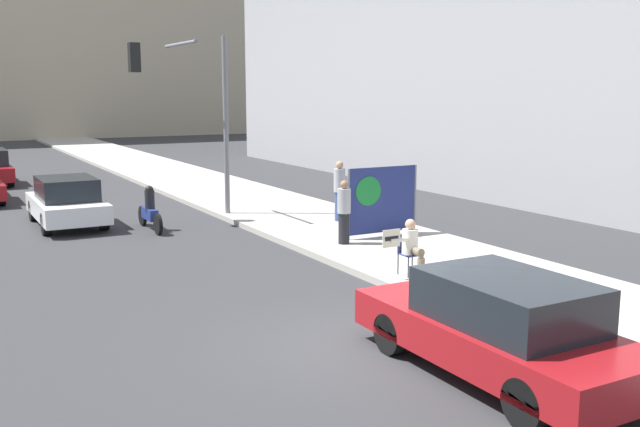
{
  "coord_description": "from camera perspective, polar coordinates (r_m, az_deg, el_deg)",
  "views": [
    {
      "loc": [
        -5.72,
        -9.08,
        3.98
      ],
      "look_at": [
        1.67,
        4.23,
        1.37
      ],
      "focal_mm": 40.0,
      "sensor_mm": 36.0,
      "label": 1
    }
  ],
  "objects": [
    {
      "name": "motorcycle_on_road",
      "position": [
        21.21,
        -13.46,
        0.17
      ],
      "size": [
        0.28,
        2.22,
        1.31
      ],
      "color": "navy",
      "rests_on": "ground_plane"
    },
    {
      "name": "pedestrian_behind",
      "position": [
        21.23,
        1.56,
        1.87
      ],
      "size": [
        0.34,
        0.34,
        1.79
      ],
      "rotation": [
        0.0,
        0.0,
        4.17
      ],
      "color": "#334775",
      "rests_on": "sidewalk_curb"
    },
    {
      "name": "jogger_on_sidewalk",
      "position": [
        18.0,
        1.93,
        0.13
      ],
      "size": [
        0.34,
        0.34,
        1.62
      ],
      "rotation": [
        0.0,
        0.0,
        3.67
      ],
      "color": "black",
      "rests_on": "sidewalk_curb"
    },
    {
      "name": "sidewalk_curb",
      "position": [
        26.42,
        -6.13,
        1.18
      ],
      "size": [
        4.31,
        90.0,
        0.16
      ],
      "primitive_type": "cube",
      "color": "#A8A399",
      "rests_on": "ground_plane"
    },
    {
      "name": "seated_protester",
      "position": [
        15.0,
        7.32,
        -2.59
      ],
      "size": [
        0.95,
        0.77,
        1.2
      ],
      "rotation": [
        0.0,
        0.0,
        -0.29
      ],
      "color": "#474C56",
      "rests_on": "sidewalk_curb"
    },
    {
      "name": "protest_banner",
      "position": [
        19.01,
        4.99,
        1.11
      ],
      "size": [
        2.18,
        0.06,
        1.86
      ],
      "color": "slate",
      "rests_on": "sidewalk_curb"
    },
    {
      "name": "traffic_light_pole",
      "position": [
        22.22,
        -10.19,
        9.34
      ],
      "size": [
        3.01,
        2.78,
        5.51
      ],
      "color": "slate",
      "rests_on": "sidewalk_curb"
    },
    {
      "name": "parked_car_curbside",
      "position": [
        10.4,
        14.18,
        -8.77
      ],
      "size": [
        1.86,
        4.55,
        1.47
      ],
      "color": "maroon",
      "rests_on": "ground_plane"
    },
    {
      "name": "car_on_road_nearest",
      "position": [
        22.61,
        -19.59,
        0.9
      ],
      "size": [
        1.81,
        4.15,
        1.47
      ],
      "color": "white",
      "rests_on": "ground_plane"
    },
    {
      "name": "ground_plane",
      "position": [
        11.45,
        3.03,
        -10.63
      ],
      "size": [
        160.0,
        160.0,
        0.0
      ],
      "primitive_type": "plane",
      "color": "#303033"
    }
  ]
}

